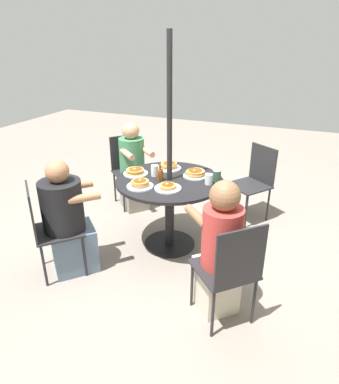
# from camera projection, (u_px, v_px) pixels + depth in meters

# --- Properties ---
(ground_plane) EXTENTS (12.00, 12.00, 0.00)m
(ground_plane) POSITION_uv_depth(u_px,v_px,m) (169.00, 244.00, 3.76)
(ground_plane) COLOR gray
(patio_table) EXTENTS (1.09, 1.09, 0.77)m
(patio_table) POSITION_uv_depth(u_px,v_px,m) (169.00, 192.00, 3.51)
(patio_table) COLOR black
(patio_table) RESTS_ON ground
(umbrella_pole) EXTENTS (0.05, 0.05, 2.14)m
(umbrella_pole) POSITION_uv_depth(u_px,v_px,m) (169.00, 150.00, 3.33)
(umbrella_pole) COLOR black
(umbrella_pole) RESTS_ON ground
(patio_chair_north) EXTENTS (0.60, 0.60, 0.91)m
(patio_chair_north) POSITION_uv_depth(u_px,v_px,m) (48.00, 225.00, 3.10)
(patio_chair_north) COLOR #232326
(patio_chair_north) RESTS_ON ground
(diner_north) EXTENTS (0.59, 0.58, 1.12)m
(diner_north) POSITION_uv_depth(u_px,v_px,m) (68.00, 223.00, 3.17)
(diner_north) COLOR slate
(diner_north) RESTS_ON ground
(patio_chair_east) EXTENTS (0.60, 0.60, 0.91)m
(patio_chair_east) POSITION_uv_depth(u_px,v_px,m) (230.00, 268.00, 2.53)
(patio_chair_east) COLOR #232326
(patio_chair_east) RESTS_ON ground
(diner_east) EXTENTS (0.54, 0.54, 1.16)m
(diner_east) POSITION_uv_depth(u_px,v_px,m) (219.00, 252.00, 2.66)
(diner_east) COLOR beige
(diner_east) RESTS_ON ground
(patio_chair_south) EXTENTS (0.59, 0.59, 0.91)m
(patio_chair_south) POSITION_uv_depth(u_px,v_px,m) (255.00, 179.00, 4.14)
(patio_chair_south) COLOR #232326
(patio_chair_south) RESTS_ON ground
(patio_chair_west) EXTENTS (0.59, 0.59, 0.91)m
(patio_chair_west) POSITION_uv_depth(u_px,v_px,m) (128.00, 166.00, 4.54)
(patio_chair_west) COLOR #232326
(patio_chair_west) RESTS_ON ground
(diner_west) EXTENTS (0.55, 0.57, 1.13)m
(diner_west) POSITION_uv_depth(u_px,v_px,m) (133.00, 169.00, 4.40)
(diner_west) COLOR gray
(diner_west) RESTS_ON ground
(pancake_plate_a) EXTENTS (0.25, 0.25, 0.08)m
(pancake_plate_a) POSITION_uv_depth(u_px,v_px,m) (169.00, 166.00, 3.72)
(pancake_plate_a) COLOR white
(pancake_plate_a) RESTS_ON patio_table
(pancake_plate_b) EXTENTS (0.25, 0.25, 0.07)m
(pancake_plate_b) POSITION_uv_depth(u_px,v_px,m) (135.00, 172.00, 3.57)
(pancake_plate_b) COLOR white
(pancake_plate_b) RESTS_ON patio_table
(pancake_plate_c) EXTENTS (0.25, 0.25, 0.08)m
(pancake_plate_c) POSITION_uv_depth(u_px,v_px,m) (140.00, 184.00, 3.26)
(pancake_plate_c) COLOR white
(pancake_plate_c) RESTS_ON patio_table
(pancake_plate_d) EXTENTS (0.25, 0.25, 0.07)m
(pancake_plate_d) POSITION_uv_depth(u_px,v_px,m) (195.00, 174.00, 3.51)
(pancake_plate_d) COLOR white
(pancake_plate_d) RESTS_ON patio_table
(pancake_plate_e) EXTENTS (0.25, 0.25, 0.06)m
(pancake_plate_e) POSITION_uv_depth(u_px,v_px,m) (168.00, 187.00, 3.22)
(pancake_plate_e) COLOR white
(pancake_plate_e) RESTS_ON patio_table
(syrup_bottle) EXTENTS (0.08, 0.06, 0.16)m
(syrup_bottle) POSITION_uv_depth(u_px,v_px,m) (160.00, 174.00, 3.40)
(syrup_bottle) COLOR brown
(syrup_bottle) RESTS_ON patio_table
(coffee_cup) EXTENTS (0.08, 0.08, 0.12)m
(coffee_cup) POSITION_uv_depth(u_px,v_px,m) (217.00, 175.00, 3.39)
(coffee_cup) COLOR #33513D
(coffee_cup) RESTS_ON patio_table
(drinking_glass_a) EXTENTS (0.08, 0.08, 0.11)m
(drinking_glass_a) POSITION_uv_depth(u_px,v_px,m) (155.00, 171.00, 3.52)
(drinking_glass_a) COLOR silver
(drinking_glass_a) RESTS_ON patio_table
(drinking_glass_b) EXTENTS (0.07, 0.07, 0.10)m
(drinking_glass_b) POSITION_uv_depth(u_px,v_px,m) (209.00, 179.00, 3.32)
(drinking_glass_b) COLOR silver
(drinking_glass_b) RESTS_ON patio_table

